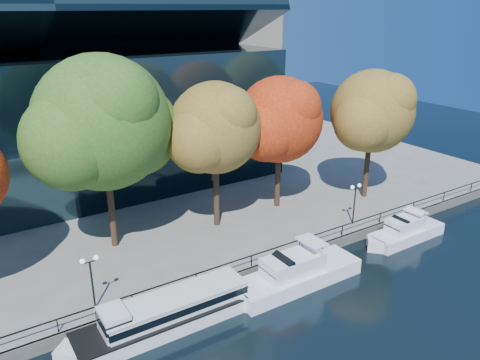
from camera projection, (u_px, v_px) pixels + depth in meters
ground at (218, 319)px, 32.96m from camera, size 160.00×160.00×0.00m
promenade at (79, 170)px, 61.44m from camera, size 90.00×67.08×1.00m
railing at (196, 274)px, 34.84m from camera, size 88.20×0.08×0.99m
convention_building at (45, 121)px, 53.00m from camera, size 50.00×24.57×21.43m
tour_boat at (165, 313)px, 31.71m from camera, size 14.22×3.17×2.70m
cruiser_near at (293, 274)px, 36.44m from camera, size 12.06×3.11×3.49m
cruiser_far at (404, 231)px, 43.67m from camera, size 8.99×2.49×2.94m
tree_2 at (106, 125)px, 37.36m from camera, size 13.66×11.20×16.43m
tree_3 at (217, 130)px, 41.71m from camera, size 10.33×8.47×13.65m
tree_4 at (281, 121)px, 46.06m from camera, size 10.67×8.75×13.47m
tree_5 at (374, 113)px, 48.49m from camera, size 10.78×8.84×13.77m
lamp_1 at (91, 271)px, 31.43m from camera, size 1.26×0.36×4.03m
lamp_2 at (355, 195)px, 44.06m from camera, size 1.26×0.36×4.03m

